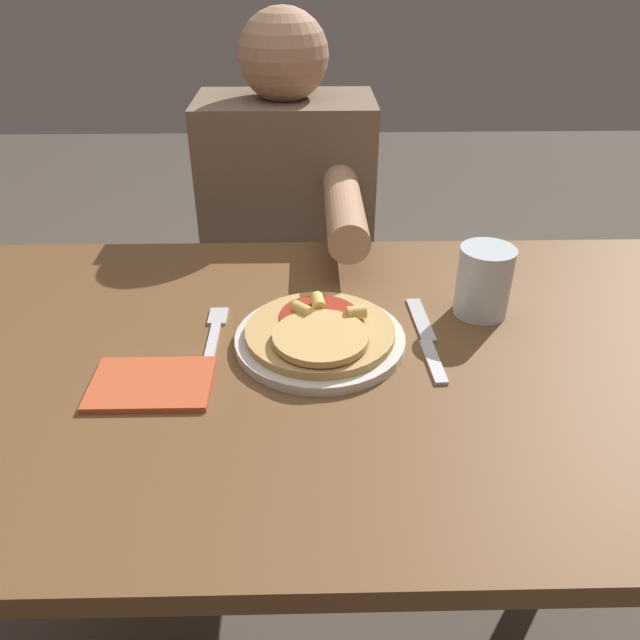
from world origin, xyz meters
TOP-DOWN VIEW (x-y plane):
  - dining_table at (0.00, 0.00)m, footprint 1.29×0.74m
  - plate at (-0.02, 0.03)m, footprint 0.24×0.24m
  - pizza at (-0.02, 0.02)m, footprint 0.21×0.21m
  - fork at (-0.18, 0.05)m, footprint 0.03×0.18m
  - knife at (0.13, 0.03)m, footprint 0.03×0.22m
  - drinking_glass at (0.23, 0.11)m, footprint 0.08×0.08m
  - napkin at (-0.24, -0.07)m, footprint 0.16×0.11m
  - person_diner at (-0.08, 0.59)m, footprint 0.37×0.52m

SIDE VIEW (x-z plane):
  - dining_table at x=0.00m, z-range 0.27..1.04m
  - person_diner at x=-0.08m, z-range 0.09..1.26m
  - fork at x=-0.18m, z-range 0.78..0.78m
  - knife at x=0.13m, z-range 0.78..0.78m
  - napkin at x=-0.24m, z-range 0.78..0.78m
  - plate at x=-0.02m, z-range 0.78..0.79m
  - pizza at x=-0.02m, z-range 0.78..0.82m
  - drinking_glass at x=0.23m, z-range 0.78..0.88m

